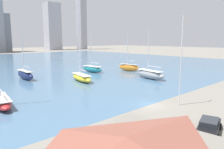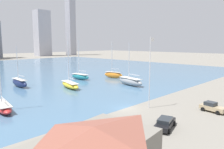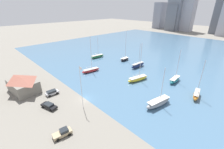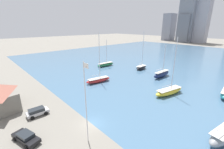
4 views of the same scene
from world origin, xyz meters
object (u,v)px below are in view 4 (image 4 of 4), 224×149
at_px(flag_pole, 86,102).
at_px(sailboat_green, 106,64).
at_px(sailboat_navy, 162,74).
at_px(sailboat_yellow, 169,91).
at_px(parked_sedan_black, 26,137).
at_px(sailboat_red, 98,80).
at_px(sailboat_black, 141,67).
at_px(parked_wagon_silver, 37,112).

xyz_separation_m(flag_pole, sailboat_green, (-34.25, 32.67, -6.21)).
bearing_deg(sailboat_green, sailboat_navy, 13.74).
height_order(sailboat_yellow, sailboat_navy, sailboat_yellow).
height_order(sailboat_yellow, parked_sedan_black, sailboat_yellow).
bearing_deg(sailboat_yellow, sailboat_red, -144.84).
height_order(flag_pole, sailboat_green, flag_pole).
bearing_deg(sailboat_navy, sailboat_yellow, -50.57).
distance_m(flag_pole, sailboat_navy, 39.01).
bearing_deg(sailboat_yellow, flag_pole, -78.13).
bearing_deg(sailboat_navy, sailboat_black, 167.37).
height_order(sailboat_red, parked_wagon_silver, sailboat_red).
xyz_separation_m(sailboat_red, parked_sedan_black, (13.30, -24.93, -0.10)).
bearing_deg(parked_sedan_black, parked_wagon_silver, -136.48).
height_order(flag_pole, sailboat_navy, flag_pole).
height_order(flag_pole, parked_wagon_silver, flag_pole).
xyz_separation_m(sailboat_red, sailboat_black, (0.19, 22.98, 0.08)).
height_order(sailboat_black, sailboat_navy, sailboat_black).
height_order(sailboat_navy, parked_wagon_silver, sailboat_navy).
distance_m(sailboat_green, sailboat_yellow, 35.17).
bearing_deg(sailboat_green, sailboat_black, 31.45).
xyz_separation_m(flag_pole, sailboat_navy, (-8.60, 37.59, -5.95)).
bearing_deg(sailboat_red, parked_wagon_silver, -63.81).
bearing_deg(parked_wagon_silver, flag_pole, 17.85).
bearing_deg(sailboat_navy, parked_sedan_black, -85.73).
bearing_deg(sailboat_black, sailboat_yellow, -38.68).
distance_m(sailboat_yellow, sailboat_navy, 14.59).
xyz_separation_m(sailboat_red, sailboat_navy, (11.45, 20.06, 0.29)).
relative_size(sailboat_black, parked_sedan_black, 2.83).
height_order(sailboat_green, sailboat_black, sailboat_black).
relative_size(sailboat_black, parked_wagon_silver, 3.64).
bearing_deg(parked_sedan_black, flag_pole, 121.15).
relative_size(sailboat_black, sailboat_navy, 1.36).
bearing_deg(sailboat_red, flag_pole, -32.70).
xyz_separation_m(sailboat_green, parked_wagon_silver, (20.97, -36.31, -0.03)).
relative_size(sailboat_red, sailboat_navy, 1.40).
distance_m(flag_pole, sailboat_yellow, 26.74).
bearing_deg(parked_wagon_silver, sailboat_green, 122.53).
distance_m(sailboat_black, parked_wagon_silver, 44.64).
xyz_separation_m(sailboat_black, parked_sedan_black, (13.11, -47.91, -0.19)).
bearing_deg(sailboat_green, sailboat_red, -43.96).
xyz_separation_m(sailboat_yellow, parked_wagon_silver, (-13.57, -29.65, -0.06)).
bearing_deg(flag_pole, parked_wagon_silver, -164.67).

